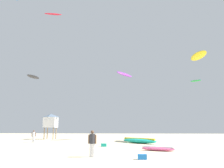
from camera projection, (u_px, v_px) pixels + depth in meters
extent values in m
cylinder|color=silver|center=(91.00, 150.00, 15.83)|extent=(0.16, 0.16, 0.88)
cylinder|color=silver|center=(94.00, 150.00, 15.80)|extent=(0.16, 0.16, 0.88)
cylinder|color=#2D2D33|center=(92.00, 139.00, 15.95)|extent=(0.40, 0.40, 0.66)
cylinder|color=brown|center=(89.00, 139.00, 15.99)|extent=(0.12, 0.12, 0.61)
cylinder|color=brown|center=(96.00, 139.00, 15.90)|extent=(0.12, 0.12, 0.61)
sphere|color=brown|center=(92.00, 132.00, 16.04)|extent=(0.24, 0.24, 0.24)
cylinder|color=silver|center=(34.00, 140.00, 29.82)|extent=(0.15, 0.15, 0.78)
cylinder|color=silver|center=(33.00, 140.00, 29.80)|extent=(0.15, 0.15, 0.78)
cylinder|color=silver|center=(34.00, 134.00, 29.93)|extent=(0.36, 0.36, 0.59)
cylinder|color=brown|center=(35.00, 134.00, 29.95)|extent=(0.10, 0.10, 0.54)
cylinder|color=brown|center=(32.00, 134.00, 29.91)|extent=(0.10, 0.10, 0.54)
sphere|color=brown|center=(34.00, 131.00, 30.00)|extent=(0.21, 0.21, 0.21)
ellipsoid|color=#E5598C|center=(158.00, 149.00, 19.77)|extent=(3.07, 2.12, 0.32)
cylinder|color=white|center=(158.00, 147.00, 19.80)|extent=(2.53, 1.37, 0.13)
ellipsoid|color=#19B29E|center=(139.00, 141.00, 28.86)|extent=(4.88, 4.86, 0.56)
cylinder|color=yellow|center=(139.00, 139.00, 28.90)|extent=(3.68, 3.65, 0.24)
cylinder|color=#8C704C|center=(56.00, 133.00, 39.24)|extent=(0.14, 0.14, 1.90)
cylinder|color=#8C704C|center=(53.00, 133.00, 37.77)|extent=(0.14, 0.14, 1.90)
cylinder|color=#8C704C|center=(47.00, 133.00, 39.33)|extent=(0.14, 0.14, 1.90)
cylinder|color=#8C704C|center=(44.00, 133.00, 37.86)|extent=(0.14, 0.14, 1.90)
cube|color=white|center=(51.00, 122.00, 38.88)|extent=(2.00, 2.00, 1.70)
pyramid|color=slate|center=(51.00, 116.00, 39.08)|extent=(2.30, 2.30, 0.55)
cube|color=#19B29E|center=(104.00, 145.00, 23.97)|extent=(0.56, 0.36, 0.32)
cube|color=blue|center=(142.00, 157.00, 14.57)|extent=(0.56, 0.36, 0.32)
ellipsoid|color=green|center=(196.00, 81.00, 51.02)|extent=(2.26, 1.99, 0.37)
cylinder|color=blue|center=(196.00, 80.00, 51.04)|extent=(1.75, 1.41, 0.10)
ellipsoid|color=yellow|center=(198.00, 56.00, 34.82)|extent=(2.05, 4.64, 1.05)
ellipsoid|color=#2D2D33|center=(33.00, 77.00, 42.65)|extent=(1.75, 3.76, 0.60)
ellipsoid|color=purple|center=(125.00, 74.00, 38.64)|extent=(3.33, 4.05, 0.99)
ellipsoid|color=red|center=(53.00, 14.00, 50.57)|extent=(3.84, 1.82, 0.89)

